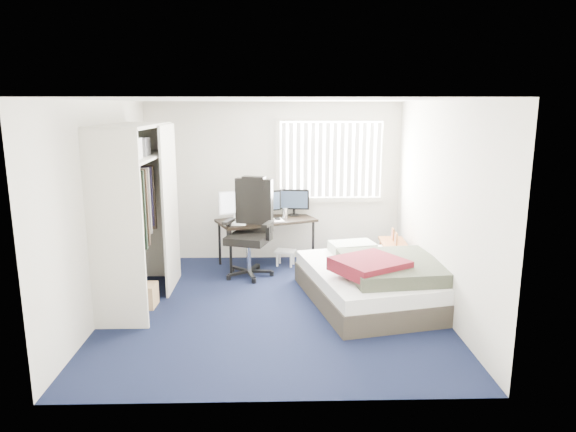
# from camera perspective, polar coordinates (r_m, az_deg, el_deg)

# --- Properties ---
(ground) EXTENTS (4.20, 4.20, 0.00)m
(ground) POSITION_cam_1_polar(r_m,az_deg,el_deg) (6.47, -1.55, -9.97)
(ground) COLOR black
(ground) RESTS_ON ground
(room_shell) EXTENTS (4.20, 4.20, 4.20)m
(room_shell) POSITION_cam_1_polar(r_m,az_deg,el_deg) (6.06, -1.63, 3.37)
(room_shell) COLOR silver
(room_shell) RESTS_ON ground
(window_assembly) EXTENTS (1.72, 0.09, 1.32)m
(window_assembly) POSITION_cam_1_polar(r_m,az_deg,el_deg) (8.12, 4.79, 6.22)
(window_assembly) COLOR white
(window_assembly) RESTS_ON ground
(closet) EXTENTS (0.64, 1.84, 2.22)m
(closet) POSITION_cam_1_polar(r_m,az_deg,el_deg) (6.57, -16.37, 2.17)
(closet) COLOR beige
(closet) RESTS_ON ground
(desk) EXTENTS (1.61, 1.19, 1.18)m
(desk) POSITION_cam_1_polar(r_m,az_deg,el_deg) (7.93, -2.48, -0.08)
(desk) COLOR black
(desk) RESTS_ON ground
(office_chair) EXTENTS (0.85, 0.85, 1.43)m
(office_chair) POSITION_cam_1_polar(r_m,az_deg,el_deg) (7.51, -4.17, -2.43)
(office_chair) COLOR black
(office_chair) RESTS_ON ground
(footstool) EXTENTS (0.35, 0.31, 0.24)m
(footstool) POSITION_cam_1_polar(r_m,az_deg,el_deg) (7.97, -0.31, -4.21)
(footstool) COLOR white
(footstool) RESTS_ON ground
(nightstand) EXTENTS (0.39, 0.73, 0.67)m
(nightstand) POSITION_cam_1_polar(r_m,az_deg,el_deg) (7.66, 11.66, -3.31)
(nightstand) COLOR brown
(nightstand) RESTS_ON ground
(bed) EXTENTS (1.91, 2.29, 0.66)m
(bed) POSITION_cam_1_polar(r_m,az_deg,el_deg) (6.61, 9.61, -7.03)
(bed) COLOR #383228
(bed) RESTS_ON ground
(pine_box) EXTENTS (0.39, 0.30, 0.29)m
(pine_box) POSITION_cam_1_polar(r_m,az_deg,el_deg) (6.66, -16.06, -8.47)
(pine_box) COLOR tan
(pine_box) RESTS_ON ground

